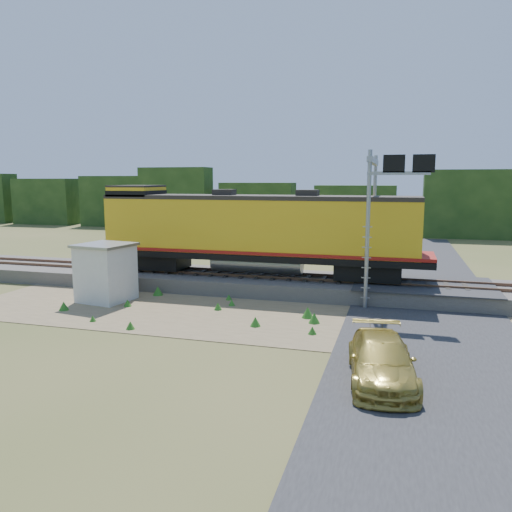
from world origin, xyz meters
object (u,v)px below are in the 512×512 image
(shed, at_px, (106,272))
(signal_gantry, at_px, (379,191))
(locomotive, at_px, (252,230))
(car, at_px, (381,360))

(shed, height_order, signal_gantry, signal_gantry)
(locomotive, height_order, signal_gantry, signal_gantry)
(shed, height_order, car, shed)
(locomotive, xyz_separation_m, shed, (-6.40, -4.79, -1.88))
(signal_gantry, bearing_deg, locomotive, 174.39)
(shed, distance_m, car, 15.59)
(shed, relative_size, signal_gantry, 0.39)
(shed, bearing_deg, signal_gantry, 25.75)
(car, bearing_deg, locomotive, 116.04)
(signal_gantry, xyz_separation_m, car, (0.67, -10.93, -4.95))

